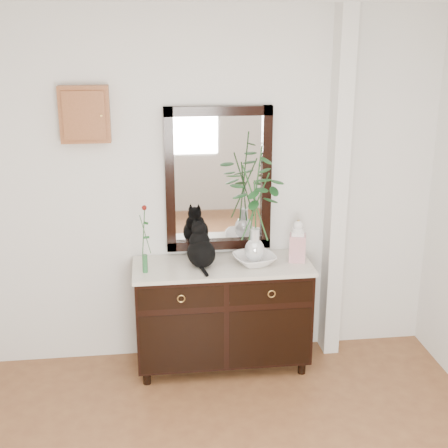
{
  "coord_description": "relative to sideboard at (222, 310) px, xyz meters",
  "views": [
    {
      "loc": [
        -0.42,
        -2.55,
        2.58
      ],
      "look_at": [
        0.1,
        1.63,
        1.2
      ],
      "focal_mm": 50.0,
      "sensor_mm": 36.0,
      "label": 1
    }
  ],
  "objects": [
    {
      "name": "pilaster",
      "position": [
        0.9,
        0.17,
        0.88
      ],
      "size": [
        0.12,
        0.2,
        2.7
      ],
      "primitive_type": "cube",
      "color": "silver",
      "rests_on": "ground"
    },
    {
      "name": "ginger_jar",
      "position": [
        0.57,
        0.01,
        0.54
      ],
      "size": [
        0.15,
        0.15,
        0.33
      ],
      "primitive_type": null,
      "rotation": [
        0.0,
        0.0,
        -0.25
      ],
      "color": "white",
      "rests_on": "sideboard"
    },
    {
      "name": "sideboard",
      "position": [
        0.0,
        0.0,
        0.0
      ],
      "size": [
        1.33,
        0.52,
        0.82
      ],
      "color": "black",
      "rests_on": "ground"
    },
    {
      "name": "wall_mirror",
      "position": [
        -0.0,
        0.24,
        0.97
      ],
      "size": [
        0.8,
        0.06,
        1.1
      ],
      "color": "black",
      "rests_on": "wall_back"
    },
    {
      "name": "cat",
      "position": [
        -0.16,
        -0.01,
        0.54
      ],
      "size": [
        0.28,
        0.33,
        0.33
      ],
      "primitive_type": null,
      "rotation": [
        0.0,
        0.0,
        0.18
      ],
      "color": "black",
      "rests_on": "sideboard"
    },
    {
      "name": "wall_back",
      "position": [
        -0.1,
        0.25,
        0.88
      ],
      "size": [
        3.6,
        0.04,
        2.7
      ],
      "primitive_type": "cube",
      "color": "silver",
      "rests_on": "ground"
    },
    {
      "name": "bud_vase_rose",
      "position": [
        -0.57,
        -0.08,
        0.63
      ],
      "size": [
        0.07,
        0.07,
        0.52
      ],
      "primitive_type": null,
      "rotation": [
        0.0,
        0.0,
        -0.21
      ],
      "color": "#2A6537",
      "rests_on": "sideboard"
    },
    {
      "name": "vase_branches",
      "position": [
        0.24,
        -0.02,
        0.84
      ],
      "size": [
        0.43,
        0.43,
        0.89
      ],
      "primitive_type": null,
      "rotation": [
        0.0,
        0.0,
        -0.02
      ],
      "color": "silver",
      "rests_on": "lotus_bowl"
    },
    {
      "name": "lotus_bowl",
      "position": [
        0.24,
        -0.02,
        0.41
      ],
      "size": [
        0.37,
        0.37,
        0.08
      ],
      "primitive_type": "imported",
      "rotation": [
        0.0,
        0.0,
        0.25
      ],
      "color": "white",
      "rests_on": "sideboard"
    },
    {
      "name": "key_cabinet",
      "position": [
        -0.95,
        0.21,
        1.48
      ],
      "size": [
        0.35,
        0.1,
        0.4
      ],
      "primitive_type": "cube",
      "color": "brown",
      "rests_on": "wall_back"
    }
  ]
}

